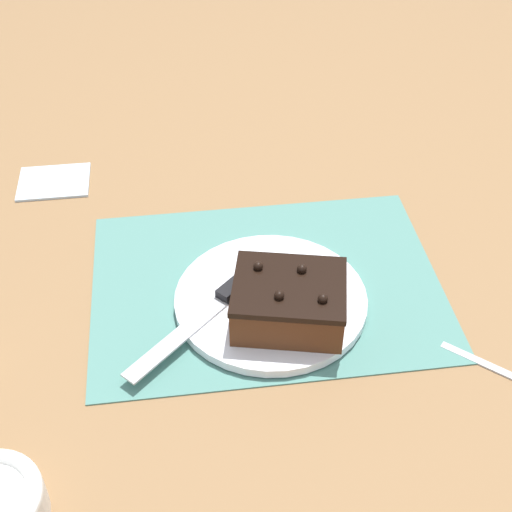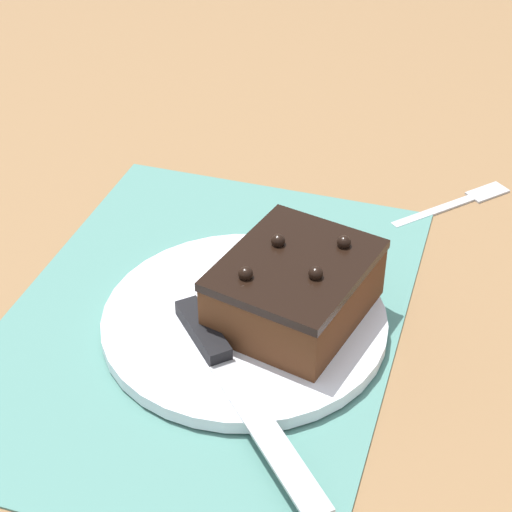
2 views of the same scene
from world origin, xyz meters
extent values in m
plane|color=olive|center=(0.00, 0.00, 0.00)|extent=(3.00, 3.00, 0.00)
cube|color=slate|center=(0.00, 0.00, 0.00)|extent=(0.46, 0.34, 0.00)
cylinder|color=white|center=(0.00, -0.04, 0.01)|extent=(0.25, 0.25, 0.01)
cube|color=#512D19|center=(0.02, -0.08, 0.04)|extent=(0.15, 0.14, 0.05)
cube|color=black|center=(0.02, -0.08, 0.07)|extent=(0.16, 0.14, 0.01)
sphere|color=black|center=(-0.02, -0.05, 0.08)|extent=(0.01, 0.01, 0.01)
sphere|color=black|center=(0.00, -0.10, 0.08)|extent=(0.01, 0.01, 0.01)
sphere|color=black|center=(0.03, -0.06, 0.08)|extent=(0.01, 0.01, 0.01)
sphere|color=black|center=(0.05, -0.11, 0.08)|extent=(0.01, 0.01, 0.01)
cube|color=black|center=(-0.04, -0.01, 0.02)|extent=(0.07, 0.07, 0.01)
cube|color=#B7BABF|center=(-0.12, -0.10, 0.02)|extent=(0.13, 0.13, 0.00)
cube|color=silver|center=(-0.30, 0.28, 0.00)|extent=(0.11, 0.09, 0.01)
cube|color=#B7BABF|center=(0.24, -0.17, 0.00)|extent=(0.08, 0.08, 0.01)
camera|label=1|loc=(-0.10, -0.68, 0.65)|focal=50.00mm
camera|label=2|loc=(-0.53, -0.22, 0.50)|focal=60.00mm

